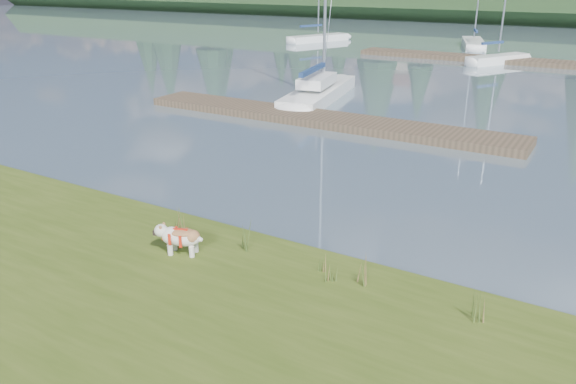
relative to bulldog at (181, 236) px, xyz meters
The scene contains 16 objects.
ground 33.10m from the bulldog, 88.67° to the left, with size 200.00×200.00×0.00m, color slate.
bank 3.07m from the bulldog, 75.28° to the right, with size 60.00×9.00×0.35m, color #435319.
bulldog is the anchor object (origin of this frame).
sailboat_main 17.54m from the bulldog, 108.15° to the left, with size 3.24×8.63×12.23m.
dock_near 12.52m from the bulldog, 104.98° to the left, with size 16.00×2.00×0.30m, color #4C3D2C.
dock_far 33.20m from the bulldog, 85.22° to the left, with size 26.00×2.20×0.30m, color #4C3D2C.
sailboat_bg_0 41.93m from the bulldog, 113.50° to the left, with size 3.81×6.90×10.12m.
sailboat_bg_1 41.57m from the bulldog, 95.92° to the left, with size 3.66×7.65×11.31m.
sailboat_bg_2 32.64m from the bulldog, 90.39° to the left, with size 3.68×5.43×8.69m.
weed_0 1.24m from the bulldog, 35.33° to the left, with size 0.17×0.14×0.71m.
weed_1 2.85m from the bulldog, 16.52° to the left, with size 0.17×0.14×0.42m.
weed_2 3.67m from the bulldog, 11.09° to the left, with size 0.17×0.14×0.61m.
weed_3 1.13m from the bulldog, 129.47° to the left, with size 0.17×0.14×0.59m.
weed_4 3.11m from the bulldog, ahead, with size 0.17×0.14×0.36m.
weed_5 5.65m from the bulldog, ahead, with size 0.17×0.14×0.72m.
mud_lip 1.79m from the bulldog, 62.65° to the left, with size 60.00×0.50×0.14m, color #33281C.
Camera 1 is at (6.16, -10.59, 5.53)m, focal length 35.00 mm.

